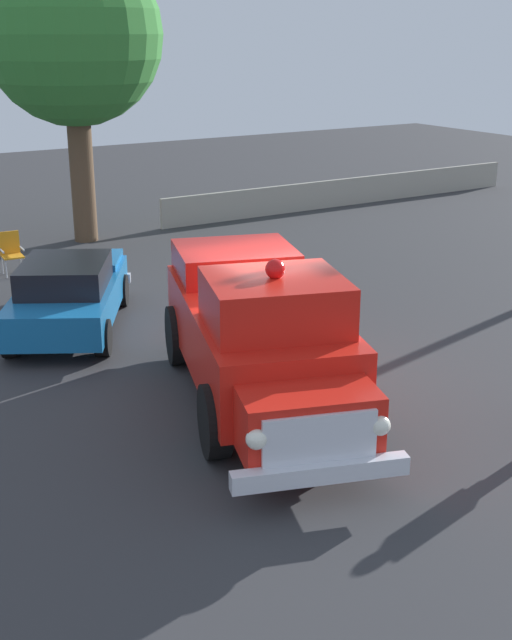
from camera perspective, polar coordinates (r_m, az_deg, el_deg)
name	(u,v)px	position (r m, az deg, el deg)	size (l,w,h in m)	color
ground_plane	(275,377)	(14.19, 1.33, -3.90)	(60.00, 60.00, 0.00)	#333335
vintage_fire_truck	(260,332)	(12.76, 0.24, -0.83)	(3.96, 6.33, 2.59)	black
classic_hot_rod	(69,292)	(16.63, -12.66, 1.87)	(3.74, 4.71, 1.46)	black
lawn_chair_by_car	(239,324)	(14.94, -1.14, -0.27)	(0.69, 0.69, 1.02)	#B7BABF
lawn_chair_spare	(11,250)	(20.91, -16.44, 4.64)	(0.54, 0.53, 1.02)	#B7BABF
oak_tree_left	(73,36)	(23.33, -12.46, 18.46)	(4.72, 4.72, 7.85)	brown
background_fence	(349,192)	(28.51, 6.39, 8.74)	(13.95, 0.12, 0.90)	#A8A393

